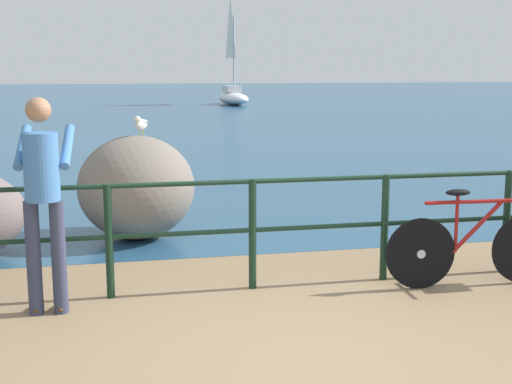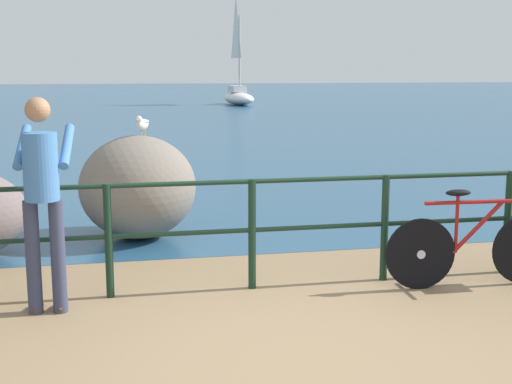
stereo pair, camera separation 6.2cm
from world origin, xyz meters
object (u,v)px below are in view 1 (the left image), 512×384
at_px(breakwater_boulder_main, 136,187).
at_px(seagull, 141,123).
at_px(bicycle, 489,236).
at_px(person_at_railing, 43,195).
at_px(sailboat, 233,92).

relative_size(breakwater_boulder_main, seagull, 4.29).
height_order(bicycle, breakwater_boulder_main, breakwater_boulder_main).
relative_size(person_at_railing, seagull, 5.29).
height_order(seagull, sailboat, sailboat).
bearing_deg(breakwater_boulder_main, bicycle, -39.08).
bearing_deg(seagull, person_at_railing, 2.86).
distance_m(person_at_railing, seagull, 2.70).
xyz_separation_m(seagull, sailboat, (6.53, 30.44, -0.66)).
relative_size(person_at_railing, breakwater_boulder_main, 1.23).
relative_size(seagull, sailboat, 0.05).
bearing_deg(bicycle, person_at_railing, -178.45).
xyz_separation_m(person_at_railing, breakwater_boulder_main, (0.83, 2.46, -0.38)).
bearing_deg(sailboat, person_at_railing, -17.37).
distance_m(bicycle, breakwater_boulder_main, 4.03).
bearing_deg(person_at_railing, breakwater_boulder_main, -14.69).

